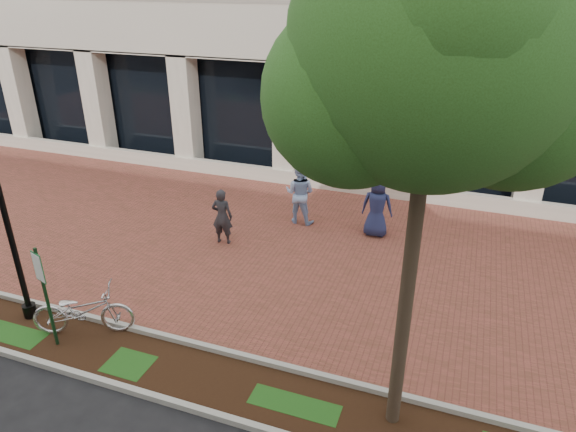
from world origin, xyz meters
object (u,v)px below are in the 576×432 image
(locked_bicycle, at_px, (83,310))
(pedestrian_left, at_px, (222,217))
(pedestrian_right, at_px, (377,206))
(lamppost, at_px, (3,207))
(street_tree, at_px, (439,63))
(parking_sign, at_px, (43,285))
(pedestrian_mid, at_px, (300,193))

(locked_bicycle, xyz_separation_m, pedestrian_left, (0.89, 4.55, 0.25))
(pedestrian_left, distance_m, pedestrian_right, 4.32)
(lamppost, relative_size, locked_bicycle, 2.26)
(locked_bicycle, relative_size, pedestrian_left, 1.29)
(lamppost, xyz_separation_m, locked_bicycle, (1.52, -0.02, -2.08))
(lamppost, xyz_separation_m, street_tree, (7.97, -0.13, 3.18))
(street_tree, distance_m, pedestrian_right, 8.36)
(parking_sign, relative_size, street_tree, 0.28)
(locked_bicycle, xyz_separation_m, pedestrian_right, (4.77, 6.45, 0.36))
(street_tree, height_order, pedestrian_right, street_tree)
(parking_sign, bearing_deg, pedestrian_left, 94.66)
(lamppost, height_order, pedestrian_left, lamppost)
(lamppost, distance_m, locked_bicycle, 2.58)
(locked_bicycle, bearing_deg, pedestrian_mid, -44.01)
(lamppost, xyz_separation_m, pedestrian_right, (6.29, 6.43, -1.72))
(pedestrian_left, bearing_deg, parking_sign, 70.11)
(lamppost, height_order, street_tree, street_tree)
(parking_sign, height_order, locked_bicycle, parking_sign)
(locked_bicycle, bearing_deg, parking_sign, 128.62)
(pedestrian_left, bearing_deg, lamppost, 55.11)
(lamppost, bearing_deg, parking_sign, -25.04)
(locked_bicycle, bearing_deg, pedestrian_left, -34.49)
(parking_sign, height_order, pedestrian_right, parking_sign)
(lamppost, xyz_separation_m, pedestrian_left, (2.41, 4.53, -1.82))
(parking_sign, xyz_separation_m, pedestrian_right, (5.06, 7.01, -0.53))
(pedestrian_left, bearing_deg, locked_bicycle, 72.10)
(street_tree, relative_size, pedestrian_mid, 4.20)
(pedestrian_mid, bearing_deg, parking_sign, 71.25)
(parking_sign, xyz_separation_m, street_tree, (6.74, 0.45, 4.37))
(pedestrian_mid, bearing_deg, locked_bicycle, 71.86)
(pedestrian_mid, bearing_deg, pedestrian_left, 54.17)
(lamppost, bearing_deg, pedestrian_mid, 58.59)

